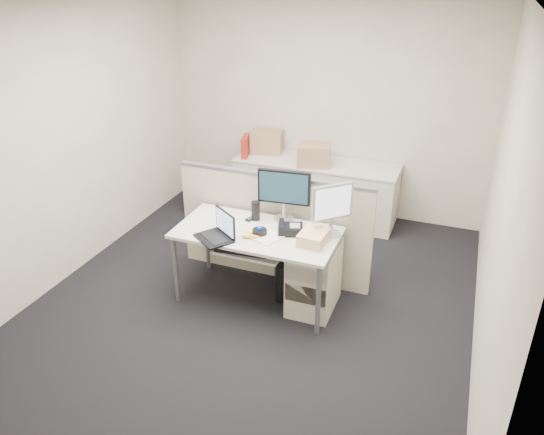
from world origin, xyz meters
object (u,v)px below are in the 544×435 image
at_px(monitor_main, 284,195).
at_px(laptop, 213,227).
at_px(desk_phone, 290,229).
at_px(desk, 257,237).

relative_size(monitor_main, laptop, 1.52).
xyz_separation_m(laptop, desk_phone, (0.60, 0.36, -0.09)).
xyz_separation_m(monitor_main, desk_phone, (0.15, -0.24, -0.22)).
bearing_deg(monitor_main, laptop, -132.59).
bearing_deg(desk, desk_phone, 14.93).
bearing_deg(desk, monitor_main, 64.89).
height_order(laptop, desk_phone, laptop).
bearing_deg(laptop, desk, 78.27).
distance_m(desk, monitor_main, 0.47).
distance_m(laptop, desk_phone, 0.71).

